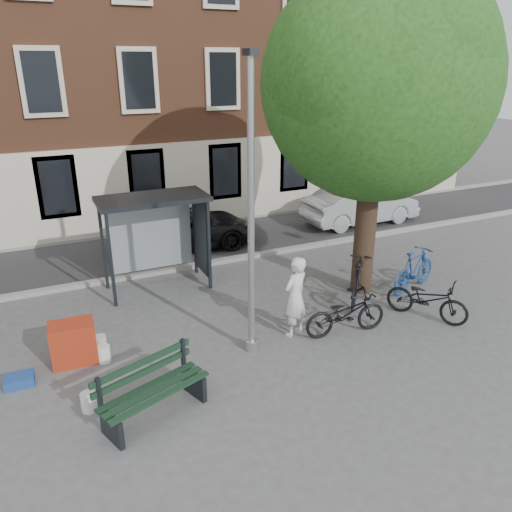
{
  "coord_description": "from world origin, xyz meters",
  "views": [
    {
      "loc": [
        -3.92,
        -8.59,
        5.89
      ],
      "look_at": [
        0.96,
        1.82,
        1.4
      ],
      "focal_mm": 35.0,
      "sensor_mm": 36.0,
      "label": 1
    }
  ],
  "objects": [
    {
      "name": "tree_right",
      "position": [
        4.01,
        1.38,
        5.62
      ],
      "size": [
        5.76,
        5.6,
        8.2
      ],
      "color": "black",
      "rests_on": "ground"
    },
    {
      "name": "painter",
      "position": [
        1.18,
        0.2,
        0.95
      ],
      "size": [
        0.82,
        0.7,
        1.91
      ],
      "primitive_type": "imported",
      "rotation": [
        0.0,
        0.0,
        3.55
      ],
      "color": "silver",
      "rests_on": "ground"
    },
    {
      "name": "bike_c",
      "position": [
        4.47,
        -0.5,
        0.52
      ],
      "size": [
        1.61,
        2.05,
        1.04
      ],
      "primitive_type": "imported",
      "rotation": [
        0.0,
        0.0,
        0.55
      ],
      "color": "black",
      "rests_on": "ground"
    },
    {
      "name": "notice_sign",
      "position": [
        5.53,
        3.5,
        1.31
      ],
      "size": [
        0.32,
        0.08,
        1.83
      ],
      "rotation": [
        0.0,
        0.0,
        0.16
      ],
      "color": "#9EA0A3",
      "rests_on": "ground"
    },
    {
      "name": "bucket_a",
      "position": [
        -3.0,
        1.34,
        0.18
      ],
      "size": [
        0.3,
        0.3,
        0.36
      ],
      "primitive_type": "cylinder",
      "rotation": [
        0.0,
        0.0,
        -0.07
      ],
      "color": "silver",
      "rests_on": "ground"
    },
    {
      "name": "bike_b",
      "position": [
        5.33,
        0.94,
        0.58
      ],
      "size": [
        2.02,
        1.12,
        1.17
      ],
      "primitive_type": "imported",
      "rotation": [
        0.0,
        0.0,
        1.88
      ],
      "color": "navy",
      "rests_on": "ground"
    },
    {
      "name": "blue_crate",
      "position": [
        -4.63,
        0.76,
        0.1
      ],
      "size": [
        0.57,
        0.43,
        0.2
      ],
      "primitive_type": "cube",
      "rotation": [
        0.0,
        0.0,
        -0.05
      ],
      "color": "navy",
      "rests_on": "ground"
    },
    {
      "name": "bike_a",
      "position": [
        2.24,
        -0.28,
        0.52
      ],
      "size": [
        2.04,
        0.91,
        1.04
      ],
      "primitive_type": "imported",
      "rotation": [
        0.0,
        0.0,
        1.46
      ],
      "color": "black",
      "rests_on": "ground"
    },
    {
      "name": "building_row",
      "position": [
        0.0,
        13.0,
        7.0
      ],
      "size": [
        30.0,
        8.0,
        14.0
      ],
      "primitive_type": "cube",
      "color": "brown",
      "rests_on": "ground"
    },
    {
      "name": "bus_shelter",
      "position": [
        -0.61,
        4.11,
        1.92
      ],
      "size": [
        2.85,
        1.45,
        2.62
      ],
      "color": "#1E2328",
      "rests_on": "ground"
    },
    {
      "name": "road",
      "position": [
        0.0,
        7.0,
        0.01
      ],
      "size": [
        40.0,
        4.0,
        0.01
      ],
      "primitive_type": "cube",
      "color": "#28282B",
      "rests_on": "ground"
    },
    {
      "name": "car_silver",
      "position": [
        7.65,
        6.55,
        0.75
      ],
      "size": [
        4.58,
        1.61,
        1.51
      ],
      "primitive_type": "imported",
      "rotation": [
        0.0,
        0.0,
        1.57
      ],
      "color": "#A7AAAF",
      "rests_on": "ground"
    },
    {
      "name": "red_stand",
      "position": [
        -3.54,
        1.15,
        0.45
      ],
      "size": [
        0.94,
        0.66,
        0.9
      ],
      "primitive_type": "cube",
      "rotation": [
        0.0,
        0.0,
        -0.07
      ],
      "color": "#9A2A14",
      "rests_on": "ground"
    },
    {
      "name": "bike_d",
      "position": [
        3.49,
        0.98,
        0.6
      ],
      "size": [
        1.78,
        1.84,
        1.2
      ],
      "primitive_type": "imported",
      "rotation": [
        0.0,
        0.0,
        2.39
      ],
      "color": "black",
      "rests_on": "ground"
    },
    {
      "name": "curb_far",
      "position": [
        0.0,
        9.0,
        0.06
      ],
      "size": [
        40.0,
        0.25,
        0.12
      ],
      "primitive_type": "cube",
      "color": "gray",
      "rests_on": "ground"
    },
    {
      "name": "curb_near",
      "position": [
        0.0,
        5.0,
        0.06
      ],
      "size": [
        40.0,
        0.25,
        0.12
      ],
      "primitive_type": "cube",
      "color": "gray",
      "rests_on": "ground"
    },
    {
      "name": "lamppost",
      "position": [
        0.0,
        0.0,
        2.78
      ],
      "size": [
        0.28,
        0.35,
        6.11
      ],
      "color": "#9EA0A3",
      "rests_on": "ground"
    },
    {
      "name": "bench",
      "position": [
        -2.48,
        -1.23,
        0.47
      ],
      "size": [
        2.1,
        1.27,
        1.03
      ],
      "rotation": [
        0.0,
        0.0,
        0.34
      ],
      "color": "#1E2328",
      "rests_on": "ground"
    },
    {
      "name": "bucket_b",
      "position": [
        -3.0,
        0.91,
        0.18
      ],
      "size": [
        0.28,
        0.28,
        0.36
      ],
      "primitive_type": "cylinder",
      "rotation": [
        0.0,
        0.0,
        0.01
      ],
      "color": "white",
      "rests_on": "ground"
    },
    {
      "name": "ground",
      "position": [
        0.0,
        0.0,
        0.0
      ],
      "size": [
        90.0,
        90.0,
        0.0
      ],
      "primitive_type": "plane",
      "color": "#4C4C4F",
      "rests_on": "ground"
    },
    {
      "name": "bucket_c",
      "position": [
        -3.51,
        -0.61,
        0.18
      ],
      "size": [
        0.32,
        0.32,
        0.36
      ],
      "primitive_type": "cylinder",
      "rotation": [
        0.0,
        0.0,
        0.15
      ],
      "color": "silver",
      "rests_on": "ground"
    },
    {
      "name": "car_dark",
      "position": [
        0.73,
        6.97,
        0.65
      ],
      "size": [
        4.94,
        2.73,
        1.31
      ],
      "primitive_type": "imported",
      "rotation": [
        0.0,
        0.0,
        1.45
      ],
      "color": "black",
      "rests_on": "ground"
    }
  ]
}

